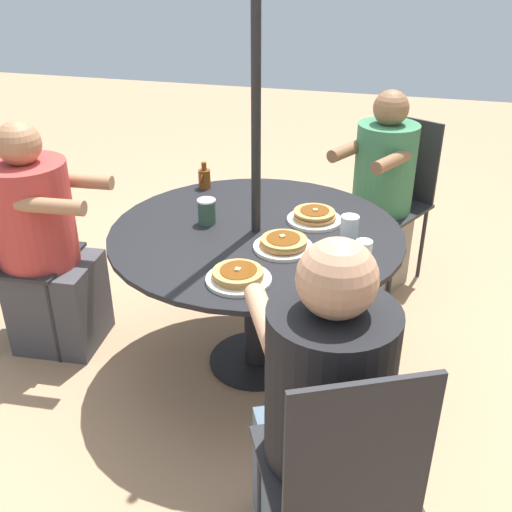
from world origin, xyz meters
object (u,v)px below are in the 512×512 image
(diner_north, at_px, (45,251))
(patio_chair_south, at_px, (395,191))
(pancake_plate_c, at_px, (238,276))
(drinking_glass_b, at_px, (363,255))
(patio_table, at_px, (256,254))
(diner_east, at_px, (323,428))
(diner_south, at_px, (379,202))
(pancake_plate_b, at_px, (314,217))
(patio_chair_east, at_px, (341,472))
(coffee_cup, at_px, (207,211))
(syrup_bottle, at_px, (204,178))
(pancake_plate_a, at_px, (283,244))
(drinking_glass_a, at_px, (349,228))
(patio_chair_north, at_px, (10,243))

(diner_north, relative_size, patio_chair_south, 1.21)
(pancake_plate_c, distance_m, drinking_glass_b, 0.49)
(patio_table, distance_m, diner_east, 1.05)
(diner_east, xyz_separation_m, diner_south, (-1.88, 0.01, -0.01))
(patio_chair_south, bearing_deg, pancake_plate_b, 97.78)
(drinking_glass_b, bearing_deg, patio_chair_east, 3.43)
(diner_east, height_order, patio_chair_south, diner_east)
(diner_south, relative_size, coffee_cup, 10.14)
(drinking_glass_b, bearing_deg, syrup_bottle, -126.77)
(diner_east, relative_size, syrup_bottle, 8.71)
(diner_east, relative_size, diner_south, 1.03)
(drinking_glass_b, bearing_deg, diner_east, -2.13)
(patio_table, xyz_separation_m, pancake_plate_c, (0.45, 0.05, 0.14))
(patio_chair_east, xyz_separation_m, diner_east, (-0.16, -0.08, -0.00))
(diner_north, bearing_deg, diner_south, 119.11)
(diner_north, height_order, pancake_plate_a, diner_north)
(diner_north, relative_size, pancake_plate_a, 4.64)
(diner_south, xyz_separation_m, drinking_glass_a, (0.92, -0.07, 0.25))
(patio_table, bearing_deg, drinking_glass_a, 92.27)
(patio_table, bearing_deg, pancake_plate_b, 124.91)
(patio_table, relative_size, diner_south, 1.12)
(patio_chair_north, xyz_separation_m, drinking_glass_a, (-0.12, 1.63, 0.23))
(patio_chair_east, bearing_deg, patio_chair_south, 63.29)
(patio_table, distance_m, drinking_glass_b, 0.57)
(pancake_plate_a, height_order, pancake_plate_c, pancake_plate_a)
(diner_north, bearing_deg, drinking_glass_b, 79.85)
(patio_chair_north, relative_size, pancake_plate_a, 3.84)
(coffee_cup, bearing_deg, diner_north, -82.45)
(drinking_glass_a, bearing_deg, patio_table, -87.73)
(syrup_bottle, bearing_deg, diner_south, 120.20)
(pancake_plate_a, distance_m, coffee_cup, 0.43)
(patio_table, distance_m, diner_south, 1.05)
(patio_chair_east, bearing_deg, diner_east, 90.00)
(patio_table, distance_m, syrup_bottle, 0.61)
(patio_chair_north, xyz_separation_m, pancake_plate_a, (0.04, 1.38, 0.20))
(diner_north, bearing_deg, diner_east, 55.74)
(diner_south, distance_m, drinking_glass_a, 0.96)
(patio_chair_north, xyz_separation_m, patio_chair_east, (1.00, 1.77, 0.00))
(patio_table, xyz_separation_m, patio_chair_north, (0.10, -1.22, -0.05))
(patio_chair_north, bearing_deg, syrup_bottle, 117.84)
(drinking_glass_a, bearing_deg, patio_chair_south, 172.08)
(pancake_plate_b, distance_m, pancake_plate_c, 0.63)
(patio_chair_north, height_order, drinking_glass_a, patio_chair_north)
(diner_north, distance_m, drinking_glass_b, 1.57)
(pancake_plate_c, bearing_deg, patio_table, -173.42)
(pancake_plate_c, xyz_separation_m, coffee_cup, (-0.46, -0.29, 0.04))
(pancake_plate_a, bearing_deg, patio_chair_south, 161.94)
(patio_table, bearing_deg, diner_north, -85.20)
(coffee_cup, bearing_deg, diner_east, 36.15)
(patio_chair_east, bearing_deg, patio_table, 90.00)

